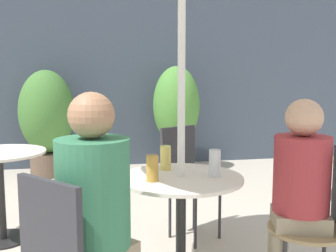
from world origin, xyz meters
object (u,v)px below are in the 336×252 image
at_px(cafe_table_far, 0,175).
at_px(seated_person_1, 299,182).
at_px(beer_glass_1, 166,158).
at_px(potted_plant_1, 176,112).
at_px(potted_plant_0, 47,117).
at_px(bistro_chair_2, 186,172).
at_px(cafe_table_near, 181,206).
at_px(beer_glass_0, 215,163).
at_px(bistro_chair_1, 326,213).
at_px(seated_person_0, 96,204).
at_px(bistro_chair_3, 307,149).
at_px(beer_glass_2, 152,168).

distance_m(cafe_table_far, seated_person_1, 2.25).
bearing_deg(beer_glass_1, potted_plant_1, 76.50).
bearing_deg(potted_plant_1, seated_person_1, -90.28).
height_order(cafe_table_far, potted_plant_0, potted_plant_0).
relative_size(bistro_chair_2, potted_plant_1, 0.62).
xyz_separation_m(cafe_table_near, beer_glass_0, (0.19, -0.04, 0.26)).
relative_size(bistro_chair_1, seated_person_0, 0.73).
relative_size(bistro_chair_3, beer_glass_1, 5.91).
relative_size(beer_glass_1, beer_glass_2, 1.03).
distance_m(beer_glass_1, beer_glass_2, 0.29).
relative_size(beer_glass_0, beer_glass_1, 1.05).
height_order(bistro_chair_3, seated_person_1, seated_person_1).
bearing_deg(bistro_chair_2, beer_glass_0, -124.82).
bearing_deg(seated_person_0, cafe_table_far, -15.87).
distance_m(bistro_chair_1, potted_plant_0, 3.92).
bearing_deg(cafe_table_far, cafe_table_near, -40.07).
bearing_deg(beer_glass_1, seated_person_0, -124.65).
height_order(bistro_chair_1, beer_glass_2, bistro_chair_1).
bearing_deg(cafe_table_near, beer_glass_0, -11.80).
xyz_separation_m(bistro_chair_1, beer_glass_2, (-0.97, 0.18, 0.26)).
distance_m(seated_person_1, beer_glass_1, 0.80).
bearing_deg(cafe_table_far, potted_plant_0, 86.28).
bearing_deg(bistro_chair_1, potted_plant_0, -133.47).
bearing_deg(beer_glass_1, beer_glass_2, -115.37).
relative_size(cafe_table_far, beer_glass_2, 4.89).
distance_m(beer_glass_0, beer_glass_1, 0.34).
bearing_deg(seated_person_1, beer_glass_2, -81.26).
bearing_deg(bistro_chair_3, seated_person_1, 154.05).
bearing_deg(potted_plant_0, bistro_chair_1, -61.36).
xyz_separation_m(cafe_table_far, potted_plant_0, (0.14, 2.15, 0.24)).
bearing_deg(seated_person_0, seated_person_1, -120.00).
bearing_deg(bistro_chair_1, seated_person_0, -63.40).
xyz_separation_m(cafe_table_near, potted_plant_0, (-1.09, 3.18, 0.23)).
height_order(beer_glass_1, beer_glass_2, beer_glass_1).
height_order(bistro_chair_2, beer_glass_2, bistro_chair_2).
relative_size(cafe_table_far, bistro_chair_2, 0.81).
height_order(bistro_chair_2, beer_glass_0, bistro_chair_2).
xyz_separation_m(cafe_table_near, seated_person_0, (-0.50, -0.45, 0.19)).
bearing_deg(cafe_table_far, beer_glass_1, -35.85).
bearing_deg(bistro_chair_2, seated_person_1, -101.40).
bearing_deg(beer_glass_1, cafe_table_near, -72.96).
relative_size(cafe_table_far, potted_plant_0, 0.52).
height_order(bistro_chair_1, potted_plant_0, potted_plant_0).
bearing_deg(bistro_chair_2, cafe_table_near, -137.20).
xyz_separation_m(bistro_chair_2, beer_glass_2, (-0.42, -0.94, 0.26)).
distance_m(cafe_table_far, beer_glass_0, 1.80).
bearing_deg(bistro_chair_1, potted_plant_1, -159.93).
height_order(seated_person_1, beer_glass_1, seated_person_1).
bearing_deg(cafe_table_near, seated_person_0, -137.88).
xyz_separation_m(bistro_chair_2, potted_plant_0, (-1.33, 2.31, 0.24)).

